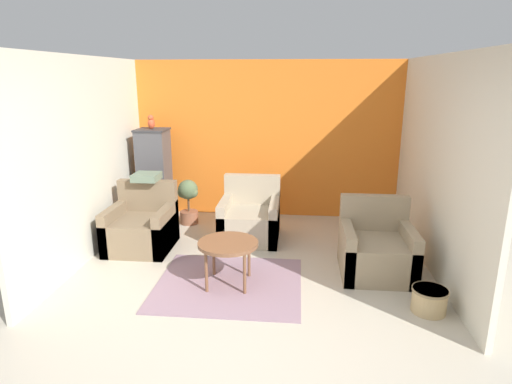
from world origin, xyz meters
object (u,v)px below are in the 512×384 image
coffee_table (228,246)px  parrot (151,122)px  birdcage (155,176)px  armchair_left (142,228)px  armchair_right (376,250)px  armchair_middle (250,219)px  wicker_basket (429,299)px  potted_plant (188,198)px

coffee_table → parrot: parrot is taller
coffee_table → birdcage: size_ratio=0.45×
armchair_left → armchair_right: 3.11m
armchair_middle → birdcage: 1.80m
armchair_middle → parrot: (-1.61, 0.65, 1.32)m
coffee_table → wicker_basket: bearing=-10.3°
coffee_table → armchair_left: (-1.36, 0.96, -0.18)m
armchair_right → parrot: 3.86m
armchair_right → armchair_middle: (-1.63, 0.97, 0.00)m
parrot → armchair_right: bearing=-26.6°
birdcage → parrot: bearing=90.0°
parrot → potted_plant: bearing=-10.0°
armchair_middle → armchair_right: bearing=-30.9°
coffee_table → birdcage: 2.61m
parrot → birdcage: bearing=-90.0°
potted_plant → birdcage: bearing=170.1°
potted_plant → coffee_table: bearing=-64.2°
armchair_left → potted_plant: (0.39, 1.05, 0.13)m
armchair_right → wicker_basket: armchair_right is taller
birdcage → wicker_basket: size_ratio=4.22×
armchair_right → birdcage: birdcage is taller
armchair_right → armchair_left: bearing=171.1°
wicker_basket → coffee_table: bearing=169.7°
armchair_right → birdcage: (-3.24, 1.62, 0.46)m
birdcage → parrot: size_ratio=6.71×
armchair_right → parrot: bearing=153.4°
coffee_table → armchair_middle: size_ratio=0.77×
armchair_left → potted_plant: size_ratio=1.23×
coffee_table → potted_plant: potted_plant is taller
armchair_left → birdcage: 1.24m
armchair_right → armchair_middle: bearing=149.1°
birdcage → parrot: (-0.00, 0.00, 0.86)m
armchair_middle → potted_plant: armchair_middle is taller
armchair_right → potted_plant: armchair_right is taller
coffee_table → armchair_left: bearing=144.8°
wicker_basket → parrot: bearing=145.6°
armchair_right → potted_plant: bearing=150.3°
armchair_right → wicker_basket: bearing=-65.7°
birdcage → potted_plant: (0.56, -0.10, -0.33)m
armchair_middle → birdcage: size_ratio=0.59×
armchair_middle → armchair_left: bearing=-161.1°
parrot → armchair_middle: bearing=-22.0°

